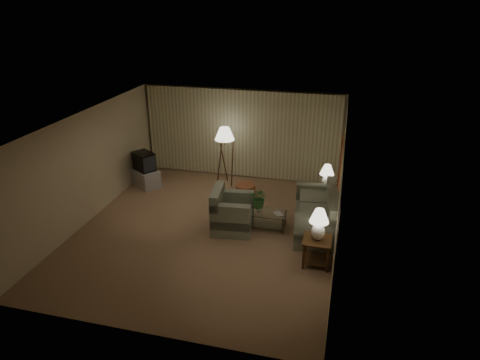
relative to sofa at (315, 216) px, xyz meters
The scene contains 16 objects.
ground 2.60m from the sofa, 167.28° to the right, with size 7.00×7.00×0.00m, color #8E654E.
room_shell 2.97m from the sofa, 159.13° to the left, with size 6.04×7.02×2.72m.
sofa is the anchor object (origin of this frame).
armchair 1.95m from the sofa, 168.98° to the right, with size 1.19×1.15×0.82m.
side_table_near 1.36m from the sofa, 83.66° to the right, with size 0.58×0.58×0.60m.
side_table_far 1.26m from the sofa, 83.16° to the left, with size 0.45×0.38×0.60m.
table_lamp_near 1.48m from the sofa, 83.66° to the right, with size 0.40×0.40×0.69m.
table_lamp_far 1.38m from the sofa, 83.16° to the left, with size 0.37×0.37×0.63m.
coffee_table 1.18m from the sofa, behind, with size 1.06×0.58×0.41m.
tv_cabinet 5.26m from the sofa, 163.86° to the left, with size 1.01×0.93×0.50m, color #A6A6A9.
crt_tv 5.27m from the sofa, 163.86° to the left, with size 0.76×0.71×0.53m, color black.
floor_lamp 3.56m from the sofa, 142.70° to the left, with size 0.56×0.56×1.74m.
ottoman 2.49m from the sofa, 144.76° to the left, with size 0.55×0.55×0.37m, color #AA5539.
vase 1.33m from the sofa, behind, with size 0.15×0.15×0.16m, color white.
flowers 1.39m from the sofa, behind, with size 0.45×0.39×0.50m, color #3B7C37.
book 0.94m from the sofa, 167.76° to the right, with size 0.18×0.25×0.02m, color olive.
Camera 1 is at (2.94, -8.46, 5.23)m, focal length 32.00 mm.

